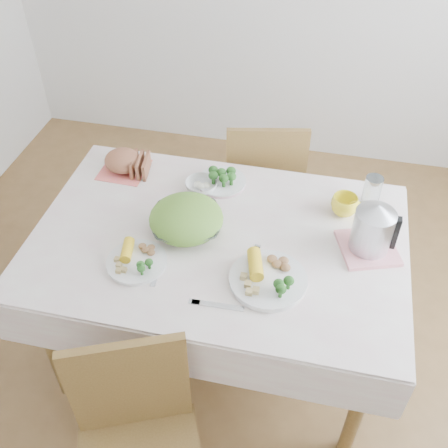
% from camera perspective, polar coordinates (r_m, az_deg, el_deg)
% --- Properties ---
extents(floor, '(3.60, 3.60, 0.00)m').
position_cam_1_polar(floor, '(2.70, -0.52, -13.05)').
color(floor, brown).
rests_on(floor, ground).
extents(dining_table, '(1.40, 0.90, 0.75)m').
position_cam_1_polar(dining_table, '(2.40, -0.58, -8.04)').
color(dining_table, brown).
rests_on(dining_table, floor).
extents(tablecloth, '(1.50, 1.00, 0.01)m').
position_cam_1_polar(tablecloth, '(2.12, -0.65, -1.55)').
color(tablecloth, silver).
rests_on(tablecloth, dining_table).
extents(chair_far, '(0.49, 0.49, 0.91)m').
position_cam_1_polar(chair_far, '(2.88, 4.22, 4.71)').
color(chair_far, brown).
rests_on(chair_far, floor).
extents(salad_bowl, '(0.35, 0.35, 0.07)m').
position_cam_1_polar(salad_bowl, '(2.13, -4.09, 0.01)').
color(salad_bowl, white).
rests_on(salad_bowl, tablecloth).
extents(dinner_plate_left, '(0.27, 0.27, 0.02)m').
position_cam_1_polar(dinner_plate_left, '(2.03, -9.47, -4.11)').
color(dinner_plate_left, white).
rests_on(dinner_plate_left, tablecloth).
extents(dinner_plate_right, '(0.31, 0.31, 0.02)m').
position_cam_1_polar(dinner_plate_right, '(1.95, 4.81, -6.12)').
color(dinner_plate_right, white).
rests_on(dinner_plate_right, tablecloth).
extents(broccoli_plate, '(0.24, 0.24, 0.02)m').
position_cam_1_polar(broccoli_plate, '(2.37, -0.28, 4.61)').
color(broccoli_plate, beige).
rests_on(broccoli_plate, tablecloth).
extents(napkin, '(0.21, 0.21, 0.00)m').
position_cam_1_polar(napkin, '(2.50, -10.82, 5.83)').
color(napkin, '#F76D63').
rests_on(napkin, tablecloth).
extents(bread_loaf, '(0.21, 0.20, 0.10)m').
position_cam_1_polar(bread_loaf, '(2.46, -10.99, 6.87)').
color(bread_loaf, brown).
rests_on(bread_loaf, napkin).
extents(fruit_bowl, '(0.19, 0.19, 0.04)m').
position_cam_1_polar(fruit_bowl, '(2.33, -2.49, 4.19)').
color(fruit_bowl, white).
rests_on(fruit_bowl, tablecloth).
extents(yellow_mug, '(0.11, 0.11, 0.09)m').
position_cam_1_polar(yellow_mug, '(2.25, 12.97, 1.99)').
color(yellow_mug, yellow).
rests_on(yellow_mug, tablecloth).
extents(glass_tumbler, '(0.09, 0.09, 0.14)m').
position_cam_1_polar(glass_tumbler, '(2.31, 15.76, 3.30)').
color(glass_tumbler, white).
rests_on(glass_tumbler, tablecloth).
extents(pink_tray, '(0.27, 0.27, 0.02)m').
position_cam_1_polar(pink_tray, '(2.14, 15.36, -2.52)').
color(pink_tray, pink).
rests_on(pink_tray, tablecloth).
extents(electric_kettle, '(0.20, 0.20, 0.22)m').
position_cam_1_polar(electric_kettle, '(2.06, 15.93, -0.32)').
color(electric_kettle, '#B2B5BA').
rests_on(electric_kettle, pink_tray).
extents(fork_left, '(0.04, 0.16, 0.00)m').
position_cam_1_polar(fork_left, '(2.00, -7.31, -4.98)').
color(fork_left, silver).
rests_on(fork_left, tablecloth).
extents(fork_right, '(0.04, 0.20, 0.00)m').
position_cam_1_polar(fork_right, '(2.01, 2.92, -4.45)').
color(fork_right, silver).
rests_on(fork_right, tablecloth).
extents(knife, '(0.19, 0.03, 0.00)m').
position_cam_1_polar(knife, '(1.88, -0.68, -8.84)').
color(knife, silver).
rests_on(knife, tablecloth).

